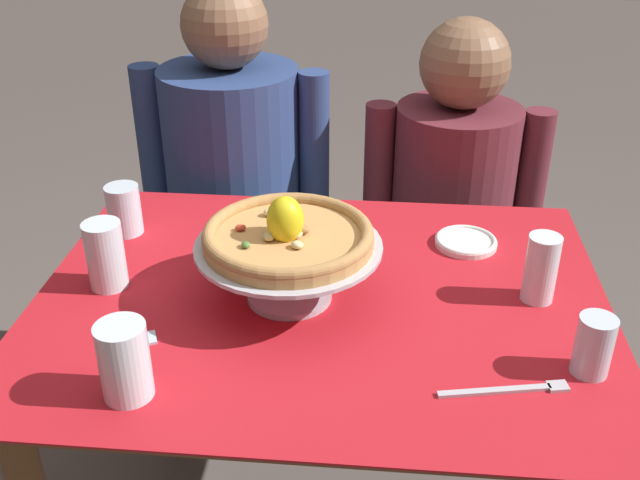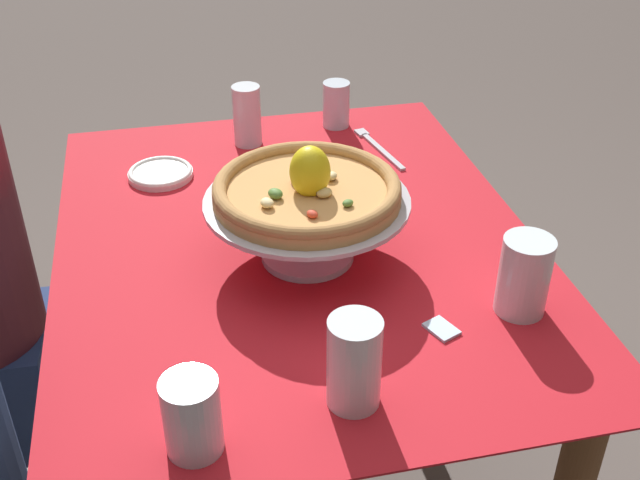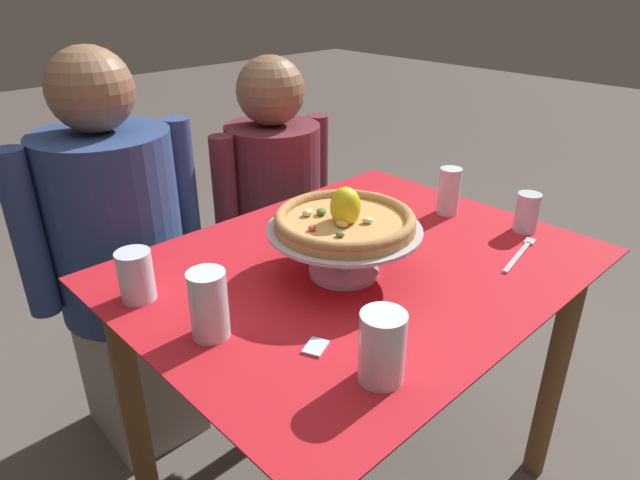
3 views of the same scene
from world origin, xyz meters
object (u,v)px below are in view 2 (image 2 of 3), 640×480
at_px(pizza, 307,188).
at_px(dinner_fork, 377,146).
at_px(water_glass_back_left, 192,419).
at_px(water_glass_side_left, 354,368).
at_px(sugar_packet, 442,329).
at_px(water_glass_side_right, 247,119).
at_px(side_plate, 161,173).
at_px(water_glass_front_left, 523,281).
at_px(pizza_stand, 307,216).
at_px(water_glass_front_right, 336,106).

distance_m(pizza, dinner_fork, 0.47).
bearing_deg(pizza, water_glass_back_left, 149.91).
xyz_separation_m(water_glass_side_left, sugar_packet, (0.11, -0.17, -0.06)).
xyz_separation_m(pizza, water_glass_side_right, (0.46, 0.04, -0.08)).
height_order(pizza, side_plate, pizza).
relative_size(water_glass_front_left, dinner_fork, 0.62).
bearing_deg(dinner_fork, water_glass_side_left, 161.62).
bearing_deg(water_glass_side_right, pizza_stand, -175.32).
bearing_deg(pizza_stand, water_glass_back_left, 149.97).
bearing_deg(water_glass_front_right, water_glass_front_left, -170.49).
bearing_deg(water_glass_front_right, side_plate, 112.06).
distance_m(water_glass_back_left, water_glass_side_left, 0.22).
relative_size(water_glass_back_left, side_plate, 0.84).
xyz_separation_m(water_glass_back_left, dinner_fork, (0.77, -0.46, -0.05)).
xyz_separation_m(water_glass_front_left, side_plate, (0.56, 0.53, -0.05)).
relative_size(pizza_stand, water_glass_front_right, 3.30).
xyz_separation_m(pizza, water_glass_back_left, (-0.39, 0.22, -0.09)).
relative_size(pizza, sugar_packet, 6.20).
distance_m(water_glass_side_right, dinner_fork, 0.29).
bearing_deg(dinner_fork, pizza_stand, 148.47).
bearing_deg(side_plate, pizza_stand, -146.04).
bearing_deg(sugar_packet, water_glass_side_left, 124.19).
bearing_deg(sugar_packet, water_glass_back_left, 111.54).
bearing_deg(dinner_fork, water_glass_front_left, -174.17).
height_order(side_plate, dinner_fork, side_plate).
bearing_deg(sugar_packet, water_glass_front_left, -80.40).
bearing_deg(water_glass_side_left, pizza, -1.66).
distance_m(water_glass_front_right, water_glass_side_left, 0.88).
relative_size(water_glass_front_right, water_glass_back_left, 0.95).
height_order(water_glass_side_right, water_glass_side_left, water_glass_side_left).
relative_size(pizza, side_plate, 2.37).
bearing_deg(pizza, water_glass_side_right, 4.71).
bearing_deg(water_glass_side_right, side_plate, 120.43).
bearing_deg(water_glass_front_right, pizza, 161.44).
bearing_deg(water_glass_front_left, water_glass_side_right, 26.11).
height_order(water_glass_front_left, water_glass_side_right, water_glass_side_right).
bearing_deg(dinner_fork, water_glass_side_right, 73.11).
bearing_deg(sugar_packet, pizza, 33.69).
relative_size(water_glass_front_left, side_plate, 0.98).
xyz_separation_m(water_glass_back_left, water_glass_side_left, (0.04, -0.21, 0.01)).
distance_m(water_glass_front_left, water_glass_side_right, 0.75).
bearing_deg(water_glass_front_right, dinner_fork, -155.18).
bearing_deg(dinner_fork, side_plate, 94.02).
relative_size(water_glass_side_left, dinner_fork, 0.65).
bearing_deg(pizza_stand, sugar_packet, -146.32).
bearing_deg(side_plate, water_glass_back_left, -179.27).
height_order(water_glass_side_right, dinner_fork, water_glass_side_right).
bearing_deg(dinner_fork, water_glass_back_left, 149.22).
bearing_deg(water_glass_side_left, dinner_fork, -18.38).
bearing_deg(water_glass_side_right, water_glass_front_left, -153.89).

